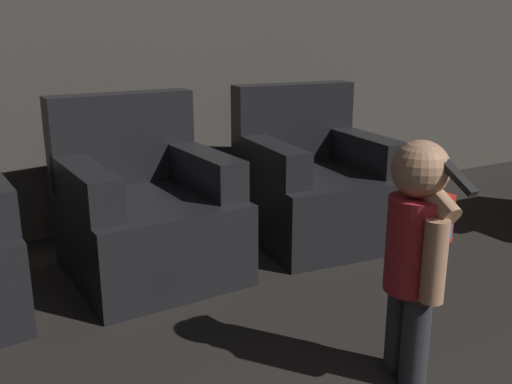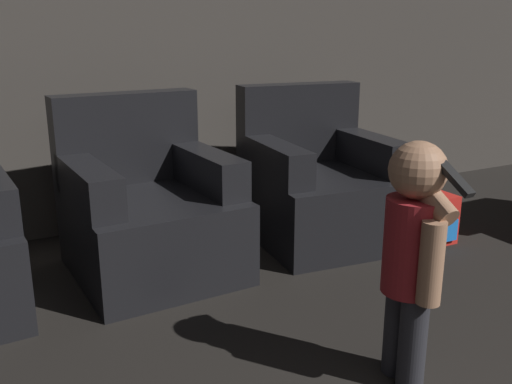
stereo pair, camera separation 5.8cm
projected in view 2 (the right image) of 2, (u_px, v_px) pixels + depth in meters
wall_back at (130, 17)px, 3.43m from camera, size 8.40×0.05×2.60m
armchair_middle at (148, 212)px, 2.97m from camera, size 0.82×0.88×0.91m
armchair_right at (318, 186)px, 3.44m from camera, size 0.86×0.92×0.91m
person_toddler at (414, 246)px, 1.94m from camera, size 0.20×0.34×0.89m
toy_backpack at (435, 220)px, 3.38m from camera, size 0.23×0.19×0.29m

